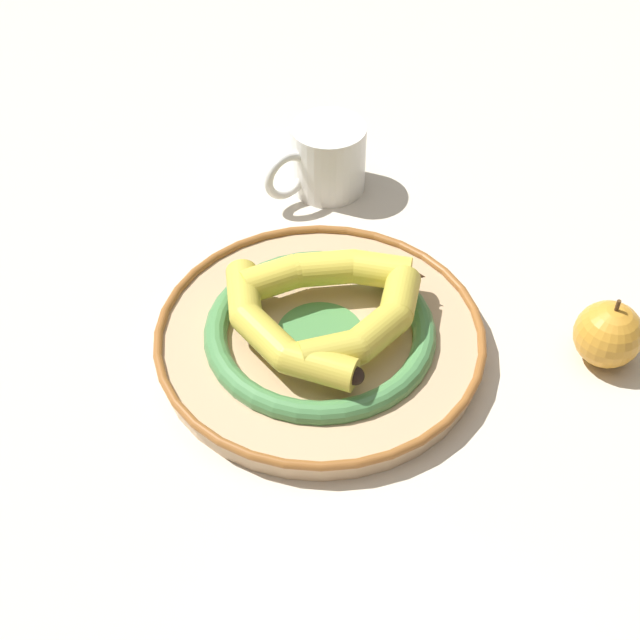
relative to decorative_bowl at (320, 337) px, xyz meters
The scene contains 7 objects.
ground_plane 0.05m from the decorative_bowl, 49.40° to the left, with size 2.80×2.80×0.00m, color beige.
decorative_bowl is the anchor object (origin of this frame).
banana_a 0.07m from the decorative_bowl, 23.75° to the left, with size 0.13×0.16×0.03m.
banana_b 0.06m from the decorative_bowl, 151.68° to the left, with size 0.10×0.20×0.03m.
banana_c 0.06m from the decorative_bowl, 84.63° to the right, with size 0.18×0.08×0.03m.
coffee_mug 0.27m from the decorative_bowl, 31.92° to the left, with size 0.13×0.09×0.08m.
apple 0.28m from the decorative_bowl, 58.98° to the right, with size 0.07×0.07×0.08m.
Camera 1 is at (-0.54, -0.37, 0.65)m, focal length 50.00 mm.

